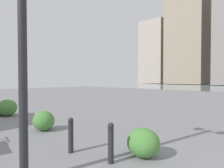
% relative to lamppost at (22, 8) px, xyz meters
% --- Properties ---
extents(building_annex, '(12.81, 15.70, 29.42)m').
position_rel_lamppost_xyz_m(building_annex, '(25.35, -67.72, 11.86)').
color(building_annex, gray).
rests_on(building_annex, ground).
extents(building_highrise, '(10.19, 14.49, 24.43)m').
position_rel_lamppost_xyz_m(building_highrise, '(38.99, -69.02, 9.36)').
color(building_highrise, '#9E9384').
rests_on(building_highrise, ground).
extents(lamppost, '(0.98, 0.28, 4.33)m').
position_rel_lamppost_xyz_m(lamppost, '(0.00, 0.00, 0.00)').
color(lamppost, '#232328').
rests_on(lamppost, ground).
extents(bollard_near, '(0.13, 0.13, 0.83)m').
position_rel_lamppost_xyz_m(bollard_near, '(-0.51, -1.51, -2.42)').
color(bollard_near, '#232328').
rests_on(bollard_near, ground).
extents(bollard_mid, '(0.13, 0.13, 0.81)m').
position_rel_lamppost_xyz_m(bollard_mid, '(0.55, -1.27, -2.43)').
color(bollard_mid, '#232328').
rests_on(bollard_mid, ground).
extents(shrub_low, '(0.91, 0.82, 0.77)m').
position_rel_lamppost_xyz_m(shrub_low, '(6.43, -1.72, -2.47)').
color(shrub_low, '#477F38').
rests_on(shrub_low, ground).
extents(shrub_round, '(0.76, 0.68, 0.64)m').
position_rel_lamppost_xyz_m(shrub_round, '(2.83, -1.72, -2.53)').
color(shrub_round, '#477F38').
rests_on(shrub_round, ground).
extents(shrub_tall, '(0.75, 0.67, 0.64)m').
position_rel_lamppost_xyz_m(shrub_tall, '(-0.79, -2.23, -2.54)').
color(shrub_tall, '#477F38').
rests_on(shrub_tall, ground).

